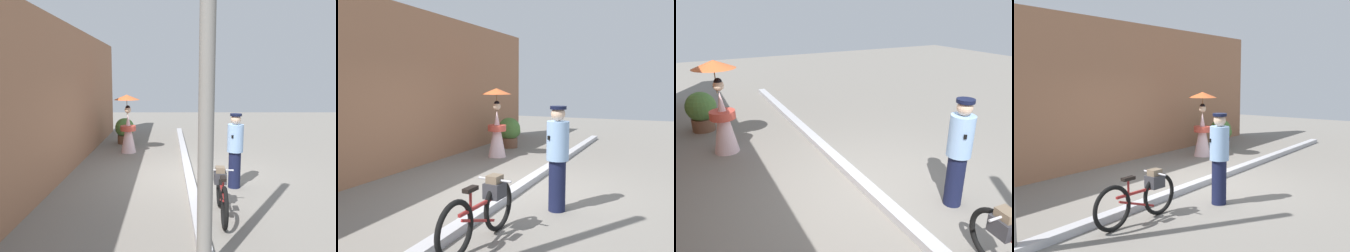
{
  "view_description": "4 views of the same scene",
  "coord_description": "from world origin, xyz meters",
  "views": [
    {
      "loc": [
        -7.89,
        0.5,
        2.39
      ],
      "look_at": [
        0.38,
        0.5,
        1.18
      ],
      "focal_mm": 36.03,
      "sensor_mm": 36.0,
      "label": 1
    },
    {
      "loc": [
        -6.14,
        -2.52,
        1.94
      ],
      "look_at": [
        -0.25,
        0.17,
        1.21
      ],
      "focal_mm": 39.31,
      "sensor_mm": 36.0,
      "label": 2
    },
    {
      "loc": [
        -3.66,
        2.35,
        2.77
      ],
      "look_at": [
        0.32,
        0.29,
        1.08
      ],
      "focal_mm": 34.01,
      "sensor_mm": 36.0,
      "label": 3
    },
    {
      "loc": [
        -6.65,
        -4.55,
        2.22
      ],
      "look_at": [
        0.09,
        0.56,
        1.2
      ],
      "focal_mm": 42.3,
      "sensor_mm": 36.0,
      "label": 4
    }
  ],
  "objects": [
    {
      "name": "ground_plane",
      "position": [
        0.0,
        0.0,
        0.0
      ],
      "size": [
        30.0,
        30.0,
        0.0
      ],
      "primitive_type": "plane",
      "color": "gray"
    },
    {
      "name": "building_wall",
      "position": [
        0.0,
        3.15,
        1.85
      ],
      "size": [
        14.0,
        0.4,
        3.69
      ],
      "primitive_type": "cube",
      "color": "#9E6B4C",
      "rests_on": "ground_plane"
    },
    {
      "name": "sidewalk_curb",
      "position": [
        0.0,
        0.0,
        0.06
      ],
      "size": [
        14.0,
        0.2,
        0.12
      ],
      "primitive_type": "cube",
      "color": "#B2B2B7",
      "rests_on": "ground_plane"
    },
    {
      "name": "bicycle_near_officer",
      "position": [
        -2.28,
        -0.43,
        0.4
      ],
      "size": [
        1.66,
        0.48,
        0.77
      ],
      "color": "black",
      "rests_on": "ground_plane"
    },
    {
      "name": "person_officer",
      "position": [
        -0.8,
        -0.94,
        0.86
      ],
      "size": [
        0.35,
        0.34,
        1.62
      ],
      "color": "#141938",
      "rests_on": "ground_plane"
    },
    {
      "name": "person_with_parasol",
      "position": [
        2.65,
        1.76,
        0.93
      ],
      "size": [
        0.81,
        0.81,
        1.84
      ],
      "color": "silver",
      "rests_on": "ground_plane"
    },
    {
      "name": "potted_plant_by_door",
      "position": [
        4.15,
        2.05,
        0.5
      ],
      "size": [
        0.71,
        0.69,
        0.92
      ],
      "color": "brown",
      "rests_on": "ground_plane"
    }
  ]
}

